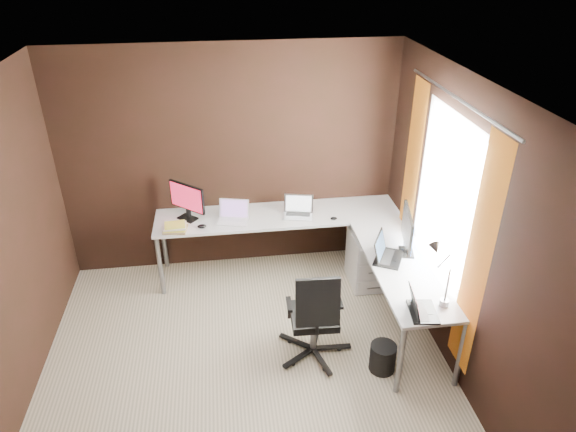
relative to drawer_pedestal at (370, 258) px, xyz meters
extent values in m
cube|color=beige|center=(-1.43, -1.15, -0.30)|extent=(3.60, 3.60, 0.00)
cube|color=white|center=(-1.43, -1.15, 2.20)|extent=(3.60, 3.60, 0.00)
cube|color=black|center=(-1.43, 0.65, 0.95)|extent=(3.60, 0.00, 2.50)
cube|color=black|center=(0.37, -1.15, 0.95)|extent=(0.00, 3.60, 2.50)
cube|color=white|center=(0.36, -0.80, 1.15)|extent=(0.00, 1.00, 1.30)
cube|color=#BE7416|center=(0.32, -1.53, 0.95)|extent=(0.01, 0.35, 2.00)
cube|color=#BE7416|center=(0.32, -0.08, 0.95)|extent=(0.01, 0.35, 2.00)
cylinder|color=slate|center=(0.32, -0.80, 1.98)|extent=(0.02, 1.90, 0.02)
cube|color=white|center=(-0.96, 0.35, 0.41)|extent=(2.65, 0.60, 0.03)
cube|color=white|center=(0.07, -0.78, 0.41)|extent=(0.60, 1.65, 0.03)
cylinder|color=slate|center=(-2.24, 0.09, 0.05)|extent=(0.05, 0.05, 0.70)
cylinder|color=slate|center=(-2.24, 0.61, 0.05)|extent=(0.05, 0.05, 0.70)
cylinder|color=slate|center=(-0.19, -1.56, 0.05)|extent=(0.05, 0.05, 0.70)
cylinder|color=slate|center=(0.33, -1.56, 0.05)|extent=(0.05, 0.05, 0.70)
cylinder|color=slate|center=(0.33, 0.61, 0.05)|extent=(0.05, 0.05, 0.70)
cube|color=white|center=(0.00, 0.00, 0.00)|extent=(0.42, 0.50, 0.60)
cube|color=black|center=(-1.93, 0.38, 0.44)|extent=(0.24, 0.23, 0.01)
cube|color=black|center=(-1.91, 0.40, 0.49)|extent=(0.05, 0.05, 0.09)
cube|color=black|center=(-1.91, 0.40, 0.68)|extent=(0.36, 0.32, 0.29)
cube|color=#B81836|center=(-1.92, 0.39, 0.68)|extent=(0.32, 0.29, 0.26)
cube|color=black|center=(0.16, -0.58, 0.44)|extent=(0.17, 0.22, 0.01)
cube|color=black|center=(0.14, -0.57, 0.49)|extent=(0.04, 0.05, 0.09)
cube|color=black|center=(0.14, -0.57, 0.70)|extent=(0.14, 0.52, 0.33)
cube|color=#1A47B8|center=(0.15, -0.58, 0.70)|extent=(0.11, 0.49, 0.30)
cube|color=white|center=(-1.45, 0.26, 0.44)|extent=(0.36, 0.29, 0.02)
cube|color=white|center=(-1.43, 0.34, 0.54)|extent=(0.32, 0.14, 0.20)
cube|color=#8B5EA9|center=(-1.43, 0.34, 0.54)|extent=(0.28, 0.11, 0.17)
cube|color=silver|center=(-0.75, 0.28, 0.44)|extent=(0.36, 0.29, 0.02)
cube|color=silver|center=(-0.73, 0.36, 0.54)|extent=(0.32, 0.13, 0.20)
cube|color=silver|center=(-0.74, 0.35, 0.54)|extent=(0.28, 0.11, 0.17)
cube|color=black|center=(-0.04, -0.65, 0.44)|extent=(0.37, 0.41, 0.02)
cube|color=black|center=(-0.12, -0.61, 0.55)|extent=(0.22, 0.33, 0.21)
cube|color=#1A293B|center=(-0.11, -0.61, 0.55)|extent=(0.19, 0.29, 0.18)
cube|color=black|center=(-0.01, -1.44, 0.44)|extent=(0.25, 0.33, 0.02)
cube|color=black|center=(-0.09, -1.43, 0.54)|extent=(0.10, 0.31, 0.19)
cube|color=#BE4B58|center=(-0.08, -1.43, 0.54)|extent=(0.08, 0.27, 0.16)
cube|color=olive|center=(-2.05, 0.15, 0.44)|extent=(0.26, 0.21, 0.02)
cube|color=#E0DC44|center=(-2.05, 0.15, 0.46)|extent=(0.22, 0.18, 0.02)
cube|color=beige|center=(-2.05, 0.15, 0.48)|extent=(0.23, 0.18, 0.02)
cube|color=#E0DC44|center=(-2.05, 0.15, 0.50)|extent=(0.22, 0.17, 0.01)
ellipsoid|color=black|center=(-1.78, 0.17, 0.45)|extent=(0.11, 0.08, 0.04)
ellipsoid|color=black|center=(-0.39, 0.15, 0.44)|extent=(0.08, 0.06, 0.03)
cylinder|color=slate|center=(0.20, -1.38, 0.46)|extent=(0.08, 0.08, 0.06)
cylinder|color=slate|center=(0.20, -1.38, 0.64)|extent=(0.02, 0.02, 0.31)
cylinder|color=slate|center=(0.15, -1.35, 0.85)|extent=(0.02, 0.17, 0.23)
cone|color=slate|center=(0.10, -1.28, 0.93)|extent=(0.10, 0.12, 0.13)
cylinder|color=slate|center=(-0.81, -1.00, -0.08)|extent=(0.05, 0.05, 0.34)
cube|color=black|center=(-0.81, -1.00, 0.12)|extent=(0.43, 0.43, 0.07)
cube|color=black|center=(-0.82, -1.20, 0.43)|extent=(0.38, 0.12, 0.44)
cylinder|color=black|center=(-0.24, -1.30, -0.17)|extent=(0.29, 0.29, 0.27)
camera|label=1|loc=(-1.52, -4.50, 3.10)|focal=32.00mm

